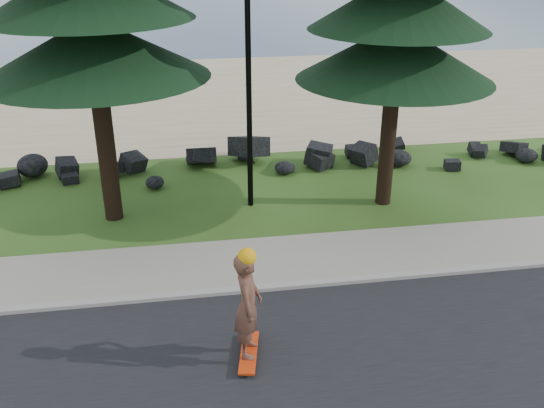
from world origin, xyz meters
name	(u,v)px	position (x,y,z in m)	size (l,w,h in m)	color
ground	(269,267)	(0.00, 0.00, 0.00)	(160.00, 160.00, 0.00)	#2F4816
kerb	(276,287)	(0.00, -0.90, 0.05)	(160.00, 0.20, 0.10)	#A59B94
sidewalk	(268,260)	(0.00, 0.20, 0.04)	(160.00, 2.00, 0.08)	gray
beach_sand	(217,95)	(0.00, 14.50, 0.01)	(160.00, 15.00, 0.01)	tan
seawall_boulders	(241,171)	(0.00, 5.60, 0.00)	(60.00, 2.40, 1.10)	black
lamp_post	(248,46)	(0.00, 3.20, 4.13)	(0.25, 0.14, 8.14)	black
skateboarder	(248,306)	(-0.81, -2.93, 1.07)	(0.58, 1.17, 2.12)	red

